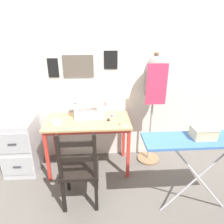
# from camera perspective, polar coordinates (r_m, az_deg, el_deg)

# --- Properties ---
(ground_plane) EXTENTS (14.00, 14.00, 0.00)m
(ground_plane) POSITION_cam_1_polar(r_m,az_deg,el_deg) (2.77, -6.49, -18.75)
(ground_plane) COLOR #5B5651
(wall_back) EXTENTS (10.00, 0.07, 2.55)m
(wall_back) POSITION_cam_1_polar(r_m,az_deg,el_deg) (2.77, -7.14, 10.98)
(wall_back) COLOR silver
(wall_back) RESTS_ON ground_plane
(sewing_table) EXTENTS (1.09, 0.56, 0.73)m
(sewing_table) POSITION_cam_1_polar(r_m,az_deg,el_deg) (2.63, -6.86, -4.35)
(sewing_table) COLOR tan
(sewing_table) RESTS_ON ground_plane
(sewing_machine) EXTENTS (0.41, 0.17, 0.33)m
(sewing_machine) POSITION_cam_1_polar(r_m,az_deg,el_deg) (2.63, -5.91, 1.32)
(sewing_machine) COLOR white
(sewing_machine) RESTS_ON sewing_table
(fabric_bowl) EXTENTS (0.12, 0.12, 0.04)m
(fabric_bowl) POSITION_cam_1_polar(r_m,az_deg,el_deg) (2.57, -15.62, -2.86)
(fabric_bowl) COLOR silver
(fabric_bowl) RESTS_ON sewing_table
(scissors) EXTENTS (0.14, 0.12, 0.01)m
(scissors) POSITION_cam_1_polar(r_m,az_deg,el_deg) (2.46, 2.87, -3.68)
(scissors) COLOR silver
(scissors) RESTS_ON sewing_table
(thread_spool_near_machine) EXTENTS (0.04, 0.04, 0.04)m
(thread_spool_near_machine) POSITION_cam_1_polar(r_m,az_deg,el_deg) (2.56, -0.98, -2.22)
(thread_spool_near_machine) COLOR black
(thread_spool_near_machine) RESTS_ON sewing_table
(thread_spool_mid_table) EXTENTS (0.03, 0.03, 0.03)m
(thread_spool_mid_table) POSITION_cam_1_polar(r_m,az_deg,el_deg) (2.69, -0.03, -0.98)
(thread_spool_mid_table) COLOR purple
(thread_spool_mid_table) RESTS_ON sewing_table
(wooden_chair) EXTENTS (0.40, 0.38, 0.93)m
(wooden_chair) POSITION_cam_1_polar(r_m,az_deg,el_deg) (2.23, -9.21, -15.97)
(wooden_chair) COLOR black
(wooden_chair) RESTS_ON ground_plane
(filing_cabinet) EXTENTS (0.41, 0.50, 0.75)m
(filing_cabinet) POSITION_cam_1_polar(r_m,az_deg,el_deg) (2.98, -24.39, -8.62)
(filing_cabinet) COLOR #B7B7BC
(filing_cabinet) RESTS_ON ground_plane
(dress_form) EXTENTS (0.32, 0.32, 1.57)m
(dress_form) POSITION_cam_1_polar(r_m,az_deg,el_deg) (2.67, 11.89, 7.06)
(dress_form) COLOR #846647
(dress_form) RESTS_ON ground_plane
(ironing_board) EXTENTS (1.17, 0.31, 0.89)m
(ironing_board) POSITION_cam_1_polar(r_m,az_deg,el_deg) (2.09, 25.03, -8.07)
(ironing_board) COLOR #3D6BAD
(ironing_board) RESTS_ON ground_plane
(storage_box) EXTENTS (0.21, 0.17, 0.11)m
(storage_box) POSITION_cam_1_polar(r_m,az_deg,el_deg) (2.04, 24.63, -5.33)
(storage_box) COLOR beige
(storage_box) RESTS_ON ironing_board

